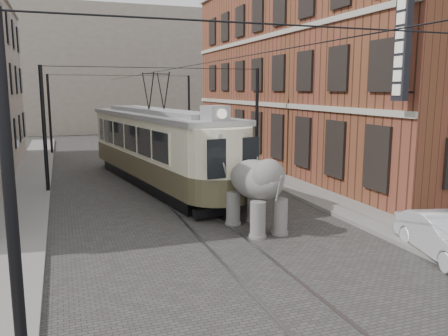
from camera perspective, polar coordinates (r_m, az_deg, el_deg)
name	(u,v)px	position (r m, az deg, el deg)	size (l,w,h in m)	color
ground	(196,214)	(18.40, -3.49, -5.75)	(120.00, 120.00, 0.00)	#3E3C3A
tram_rails	(196,214)	(18.40, -3.49, -5.72)	(1.54, 80.00, 0.02)	slate
sidewalk_right	(327,201)	(20.79, 12.65, -3.95)	(2.00, 60.00, 0.15)	slate
sidewalk_left	(17,229)	(17.80, -24.19, -6.90)	(2.00, 60.00, 0.15)	slate
brick_building	(322,72)	(30.52, 12.06, 11.58)	(8.00, 26.00, 12.00)	brown
distant_block	(101,71)	(57.30, -14.93, 11.51)	(28.00, 10.00, 14.00)	gray
catenary	(163,129)	(22.62, -7.58, 4.81)	(11.00, 30.20, 6.00)	black
tram	(157,130)	(23.76, -8.28, 4.68)	(2.97, 14.39, 5.71)	beige
elephant	(256,191)	(16.21, 3.98, -2.87)	(2.48, 4.50, 2.76)	#64615D
parked_car	(445,237)	(15.13, 25.70, -7.66)	(1.36, 3.87, 1.28)	#AEAFB3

